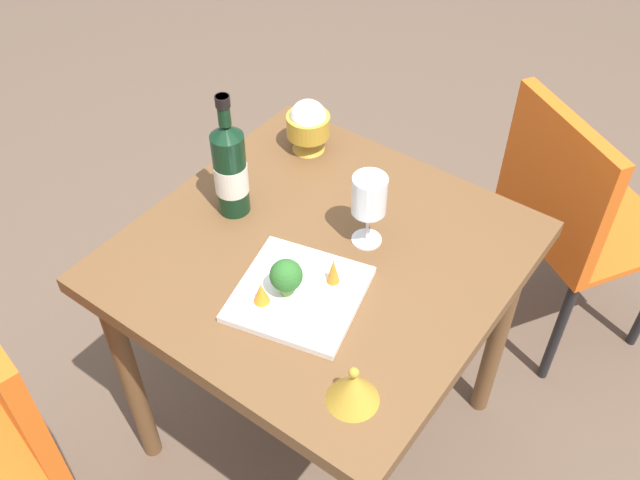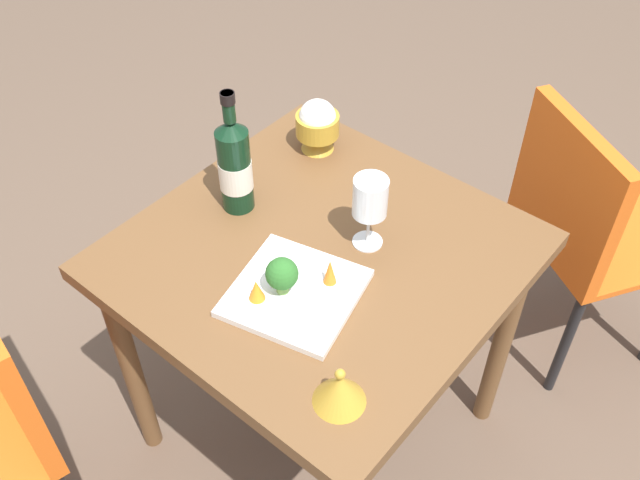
{
  "view_description": "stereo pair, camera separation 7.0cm",
  "coord_description": "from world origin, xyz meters",
  "px_view_note": "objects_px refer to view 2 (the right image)",
  "views": [
    {
      "loc": [
        0.89,
        0.65,
        1.86
      ],
      "look_at": [
        0.0,
        0.0,
        0.77
      ],
      "focal_mm": 40.11,
      "sensor_mm": 36.0,
      "label": 1
    },
    {
      "loc": [
        0.85,
        0.71,
        1.86
      ],
      "look_at": [
        0.0,
        0.0,
        0.77
      ],
      "focal_mm": 40.11,
      "sensor_mm": 36.0,
      "label": 2
    }
  ],
  "objects_px": {
    "rice_bowl_lid": "(340,389)",
    "serving_plate": "(295,293)",
    "wine_bottle": "(235,165)",
    "chair_near_window": "(580,220)",
    "broccoli_floret": "(282,274)",
    "wine_glass": "(370,199)",
    "carrot_garnish_left": "(330,271)",
    "rice_bowl": "(317,125)",
    "carrot_garnish_right": "(257,290)"
  },
  "relations": [
    {
      "from": "rice_bowl_lid",
      "to": "carrot_garnish_right",
      "type": "bearing_deg",
      "value": -105.07
    },
    {
      "from": "serving_plate",
      "to": "broccoli_floret",
      "type": "bearing_deg",
      "value": -47.83
    },
    {
      "from": "chair_near_window",
      "to": "wine_glass",
      "type": "xyz_separation_m",
      "value": [
        0.61,
        -0.28,
        0.34
      ]
    },
    {
      "from": "serving_plate",
      "to": "carrot_garnish_right",
      "type": "xyz_separation_m",
      "value": [
        0.07,
        -0.04,
        0.03
      ]
    },
    {
      "from": "wine_bottle",
      "to": "broccoli_floret",
      "type": "height_order",
      "value": "wine_bottle"
    },
    {
      "from": "carrot_garnish_left",
      "to": "carrot_garnish_right",
      "type": "height_order",
      "value": "carrot_garnish_left"
    },
    {
      "from": "wine_bottle",
      "to": "broccoli_floret",
      "type": "bearing_deg",
      "value": 61.9
    },
    {
      "from": "broccoli_floret",
      "to": "wine_glass",
      "type": "bearing_deg",
      "value": 170.58
    },
    {
      "from": "rice_bowl",
      "to": "rice_bowl_lid",
      "type": "bearing_deg",
      "value": 42.94
    },
    {
      "from": "chair_near_window",
      "to": "carrot_garnish_right",
      "type": "distance_m",
      "value": 0.99
    },
    {
      "from": "carrot_garnish_left",
      "to": "rice_bowl_lid",
      "type": "bearing_deg",
      "value": 42.8
    },
    {
      "from": "serving_plate",
      "to": "chair_near_window",
      "type": "bearing_deg",
      "value": 160.31
    },
    {
      "from": "rice_bowl_lid",
      "to": "broccoli_floret",
      "type": "distance_m",
      "value": 0.28
    },
    {
      "from": "wine_bottle",
      "to": "wine_glass",
      "type": "distance_m",
      "value": 0.32
    },
    {
      "from": "chair_near_window",
      "to": "serving_plate",
      "type": "xyz_separation_m",
      "value": [
        0.83,
        -0.3,
        0.22
      ]
    },
    {
      "from": "wine_bottle",
      "to": "wine_glass",
      "type": "xyz_separation_m",
      "value": [
        -0.09,
        0.31,
        0.01
      ]
    },
    {
      "from": "wine_glass",
      "to": "rice_bowl_lid",
      "type": "bearing_deg",
      "value": 29.99
    },
    {
      "from": "rice_bowl_lid",
      "to": "serving_plate",
      "type": "bearing_deg",
      "value": -121.24
    },
    {
      "from": "wine_bottle",
      "to": "carrot_garnish_left",
      "type": "distance_m",
      "value": 0.34
    },
    {
      "from": "serving_plate",
      "to": "wine_bottle",
      "type": "bearing_deg",
      "value": -113.82
    },
    {
      "from": "serving_plate",
      "to": "carrot_garnish_right",
      "type": "height_order",
      "value": "carrot_garnish_right"
    },
    {
      "from": "broccoli_floret",
      "to": "carrot_garnish_right",
      "type": "height_order",
      "value": "broccoli_floret"
    },
    {
      "from": "rice_bowl",
      "to": "serving_plate",
      "type": "bearing_deg",
      "value": 34.58
    },
    {
      "from": "carrot_garnish_left",
      "to": "carrot_garnish_right",
      "type": "bearing_deg",
      "value": -33.18
    },
    {
      "from": "rice_bowl",
      "to": "carrot_garnish_left",
      "type": "height_order",
      "value": "rice_bowl"
    },
    {
      "from": "chair_near_window",
      "to": "rice_bowl_lid",
      "type": "bearing_deg",
      "value": -62.25
    },
    {
      "from": "wine_bottle",
      "to": "serving_plate",
      "type": "bearing_deg",
      "value": 66.18
    },
    {
      "from": "rice_bowl",
      "to": "serving_plate",
      "type": "relative_size",
      "value": 0.47
    },
    {
      "from": "rice_bowl",
      "to": "carrot_garnish_right",
      "type": "height_order",
      "value": "rice_bowl"
    },
    {
      "from": "wine_glass",
      "to": "broccoli_floret",
      "type": "xyz_separation_m",
      "value": [
        0.24,
        -0.04,
        -0.06
      ]
    },
    {
      "from": "carrot_garnish_left",
      "to": "carrot_garnish_right",
      "type": "relative_size",
      "value": 1.25
    },
    {
      "from": "wine_bottle",
      "to": "broccoli_floret",
      "type": "distance_m",
      "value": 0.31
    },
    {
      "from": "rice_bowl",
      "to": "carrot_garnish_left",
      "type": "relative_size",
      "value": 2.24
    },
    {
      "from": "chair_near_window",
      "to": "rice_bowl_lid",
      "type": "relative_size",
      "value": 8.5
    },
    {
      "from": "carrot_garnish_left",
      "to": "rice_bowl",
      "type": "bearing_deg",
      "value": -136.98
    },
    {
      "from": "chair_near_window",
      "to": "carrot_garnish_left",
      "type": "xyz_separation_m",
      "value": [
        0.77,
        -0.26,
        0.26
      ]
    },
    {
      "from": "rice_bowl",
      "to": "broccoli_floret",
      "type": "distance_m",
      "value": 0.51
    },
    {
      "from": "wine_bottle",
      "to": "rice_bowl_lid",
      "type": "bearing_deg",
      "value": 62.76
    },
    {
      "from": "rice_bowl_lid",
      "to": "broccoli_floret",
      "type": "relative_size",
      "value": 1.17
    },
    {
      "from": "chair_near_window",
      "to": "wine_bottle",
      "type": "height_order",
      "value": "wine_bottle"
    },
    {
      "from": "wine_bottle",
      "to": "rice_bowl",
      "type": "bearing_deg",
      "value": 179.59
    },
    {
      "from": "rice_bowl",
      "to": "broccoli_floret",
      "type": "bearing_deg",
      "value": 31.79
    },
    {
      "from": "rice_bowl_lid",
      "to": "carrot_garnish_left",
      "type": "xyz_separation_m",
      "value": [
        -0.2,
        -0.19,
        0.01
      ]
    },
    {
      "from": "rice_bowl",
      "to": "serving_plate",
      "type": "distance_m",
      "value": 0.51
    },
    {
      "from": "serving_plate",
      "to": "carrot_garnish_right",
      "type": "relative_size",
      "value": 5.98
    },
    {
      "from": "wine_glass",
      "to": "serving_plate",
      "type": "distance_m",
      "value": 0.25
    },
    {
      "from": "chair_near_window",
      "to": "broccoli_floret",
      "type": "bearing_deg",
      "value": -78.57
    },
    {
      "from": "rice_bowl_lid",
      "to": "serving_plate",
      "type": "relative_size",
      "value": 0.33
    },
    {
      "from": "wine_glass",
      "to": "carrot_garnish_right",
      "type": "distance_m",
      "value": 0.31
    },
    {
      "from": "broccoli_floret",
      "to": "carrot_garnish_left",
      "type": "bearing_deg",
      "value": 144.43
    }
  ]
}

